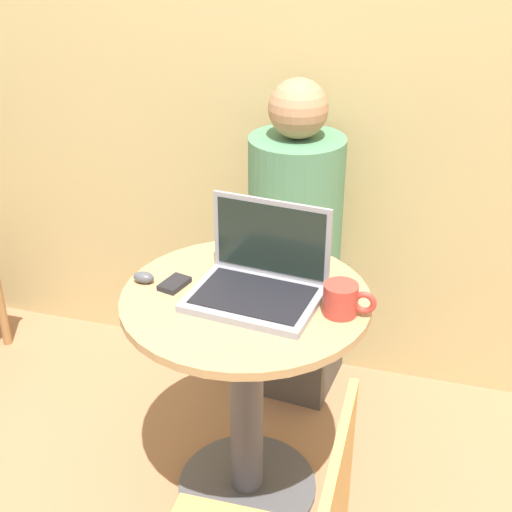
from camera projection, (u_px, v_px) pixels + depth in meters
name	position (u px, v px, depth m)	size (l,w,h in m)	color
ground_plane	(247.00, 487.00, 2.29)	(12.00, 12.00, 0.00)	#9E704C
back_wall	(311.00, 27.00, 2.32)	(7.00, 0.05, 2.60)	tan
round_table	(246.00, 366.00, 2.06)	(0.69, 0.69, 0.72)	#4C4C51
laptop	(259.00, 279.00, 1.93)	(0.37, 0.29, 0.25)	gray
cell_phone	(174.00, 284.00, 1.99)	(0.08, 0.10, 0.02)	black
computer_mouse	(144.00, 277.00, 2.01)	(0.06, 0.04, 0.03)	#4C4C51
coffee_cup	(343.00, 299.00, 1.85)	(0.14, 0.09, 0.09)	#B2382D
person_seated	(299.00, 265.00, 2.57)	(0.35, 0.51, 1.18)	#4C4742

